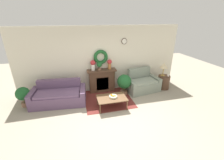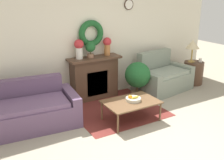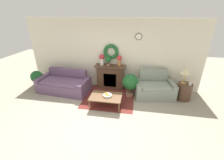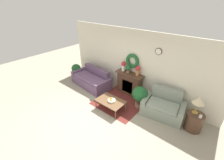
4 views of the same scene
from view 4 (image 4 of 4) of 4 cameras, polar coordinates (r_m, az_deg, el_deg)
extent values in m
plane|color=#9E937F|center=(5.29, -8.49, -16.07)|extent=(16.00, 16.00, 0.00)
cube|color=maroon|center=(6.15, 3.10, -8.22)|extent=(1.80, 1.78, 0.01)
cube|color=beige|center=(6.21, 8.39, 6.29)|extent=(6.80, 0.06, 2.70)
cylinder|color=#382319|center=(5.52, 17.33, 10.31)|extent=(0.24, 0.02, 0.24)
cylinder|color=white|center=(5.51, 17.27, 10.29)|extent=(0.21, 0.01, 0.21)
torus|color=#1E5628|center=(6.10, 7.70, 7.21)|extent=(0.59, 0.13, 0.59)
cube|color=#4C3323|center=(6.46, 6.63, -1.42)|extent=(1.06, 0.34, 0.92)
cube|color=black|center=(6.38, 5.81, -2.48)|extent=(0.51, 0.02, 0.55)
cube|color=orange|center=(6.41, 5.73, -3.04)|extent=(0.41, 0.01, 0.31)
cube|color=#4C3323|center=(6.21, 6.70, 2.33)|extent=(1.20, 0.41, 0.05)
cube|color=#604766|center=(7.11, -8.57, -0.87)|extent=(1.66, 0.88, 0.42)
cube|color=#604766|center=(7.26, -5.73, 1.76)|extent=(1.61, 0.36, 0.81)
cube|color=#604766|center=(7.78, -11.95, 2.17)|extent=(0.26, 0.95, 0.56)
cube|color=#604766|center=(6.53, -3.18, -2.78)|extent=(0.26, 0.95, 0.56)
cube|color=#6A4E70|center=(6.99, -8.72, 0.92)|extent=(1.59, 0.82, 0.08)
cube|color=gray|center=(5.63, 18.39, -11.19)|extent=(1.14, 0.82, 0.44)
cube|color=gray|center=(5.82, 19.83, -6.83)|extent=(1.06, 0.35, 0.95)
cube|color=gray|center=(5.76, 12.86, -8.39)|extent=(0.30, 0.87, 0.58)
cube|color=gray|center=(5.63, 24.81, -11.72)|extent=(0.30, 0.87, 0.58)
cube|color=gray|center=(5.47, 18.81, -9.09)|extent=(1.09, 0.76, 0.08)
cube|color=brown|center=(5.54, -0.57, -8.01)|extent=(1.02, 0.68, 0.03)
cylinder|color=brown|center=(5.75, -6.15, -9.11)|extent=(0.04, 0.04, 0.37)
cylinder|color=brown|center=(5.26, 1.28, -13.22)|extent=(0.04, 0.04, 0.37)
cylinder|color=brown|center=(6.09, -2.12, -6.47)|extent=(0.04, 0.04, 0.37)
cylinder|color=brown|center=(5.63, 5.15, -10.01)|extent=(0.04, 0.04, 0.37)
cylinder|color=beige|center=(5.49, -0.15, -7.85)|extent=(0.29, 0.29, 0.06)
sphere|color=#B2231E|center=(5.50, -0.36, -7.17)|extent=(0.06, 0.06, 0.06)
sphere|color=orange|center=(5.51, -0.43, -7.06)|extent=(0.07, 0.07, 0.07)
sphere|color=orange|center=(5.50, -0.44, -7.08)|extent=(0.08, 0.08, 0.08)
ellipsoid|color=yellow|center=(5.43, -0.28, -7.65)|extent=(0.17, 0.05, 0.04)
cylinder|color=#4C3323|center=(5.51, 28.76, -13.73)|extent=(0.51, 0.51, 0.60)
cylinder|color=#B28E42|center=(5.37, 29.02, -10.72)|extent=(0.17, 0.17, 0.02)
cylinder|color=#B28E42|center=(5.27, 29.49, -9.19)|extent=(0.04, 0.04, 0.34)
cone|color=beige|center=(5.12, 30.24, -6.71)|extent=(0.34, 0.34, 0.22)
cylinder|color=silver|center=(5.23, 30.64, -11.87)|extent=(0.08, 0.08, 0.09)
cylinder|color=silver|center=(6.34, 4.37, 4.52)|extent=(0.15, 0.15, 0.24)
sphere|color=#B72D33|center=(6.26, 4.44, 6.17)|extent=(0.20, 0.20, 0.20)
cylinder|color=#AD6B38|center=(6.01, 9.66, 2.73)|extent=(0.14, 0.14, 0.24)
sphere|color=#B72D33|center=(5.93, 9.81, 4.39)|extent=(0.19, 0.19, 0.19)
cylinder|color=#8E664C|center=(6.23, 6.15, 3.15)|extent=(0.14, 0.14, 0.08)
cylinder|color=#4C3823|center=(6.20, 6.19, 3.75)|extent=(0.02, 0.02, 0.06)
sphere|color=#1E5628|center=(6.15, 6.25, 4.81)|extent=(0.23, 0.23, 0.23)
cylinder|color=#8E664C|center=(8.10, -13.14, 1.56)|extent=(0.25, 0.25, 0.17)
cylinder|color=#4C3823|center=(8.03, -13.26, 2.50)|extent=(0.04, 0.04, 0.13)
sphere|color=#1E5628|center=(7.92, -13.48, 4.23)|extent=(0.48, 0.48, 0.48)
cylinder|color=#8E664C|center=(5.95, 10.16, -9.17)|extent=(0.30, 0.30, 0.17)
cylinder|color=#4C3823|center=(5.85, 10.30, -7.91)|extent=(0.05, 0.05, 0.16)
sphere|color=#1E5628|center=(5.66, 10.59, -5.27)|extent=(0.58, 0.58, 0.58)
camera|label=1|loc=(4.17, -63.69, 2.70)|focal=24.00mm
camera|label=2|loc=(5.62, -52.14, 3.57)|focal=42.00mm
camera|label=3|loc=(2.24, -62.72, -9.90)|focal=24.00mm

